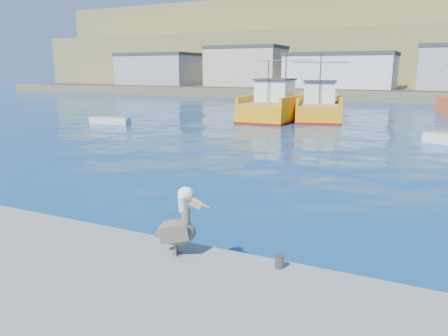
# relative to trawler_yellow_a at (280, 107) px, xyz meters

# --- Properties ---
(ground) EXTENTS (260.00, 260.00, 0.00)m
(ground) POSITION_rel_trawler_yellow_a_xyz_m (8.53, -30.37, -1.16)
(ground) COLOR navy
(ground) RESTS_ON ground
(dock_bollards) EXTENTS (36.20, 0.20, 0.30)m
(dock_bollards) POSITION_rel_trawler_yellow_a_xyz_m (9.13, -33.77, -0.51)
(dock_bollards) COLOR #4C4C4C
(dock_bollards) RESTS_ON dock
(far_shore) EXTENTS (200.00, 81.00, 24.00)m
(far_shore) POSITION_rel_trawler_yellow_a_xyz_m (8.53, 78.83, 7.82)
(far_shore) COLOR brown
(far_shore) RESTS_ON ground
(trawler_yellow_a) EXTENTS (6.14, 13.46, 6.79)m
(trawler_yellow_a) POSITION_rel_trawler_yellow_a_xyz_m (0.00, 0.00, 0.00)
(trawler_yellow_a) COLOR orange
(trawler_yellow_a) RESTS_ON ground
(trawler_yellow_b) EXTENTS (6.97, 12.74, 6.62)m
(trawler_yellow_b) POSITION_rel_trawler_yellow_a_xyz_m (3.54, 1.69, -0.07)
(trawler_yellow_b) COLOR orange
(trawler_yellow_b) RESTS_ON ground
(skiff_left) EXTENTS (3.74, 2.06, 0.77)m
(skiff_left) POSITION_rel_trawler_yellow_a_xyz_m (-12.43, -11.18, -0.91)
(skiff_left) COLOR silver
(skiff_left) RESTS_ON ground
(pelican) EXTENTS (1.33, 0.88, 1.68)m
(pelican) POSITION_rel_trawler_yellow_a_xyz_m (9.14, -34.15, 0.06)
(pelican) COLOR #595451
(pelican) RESTS_ON dock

